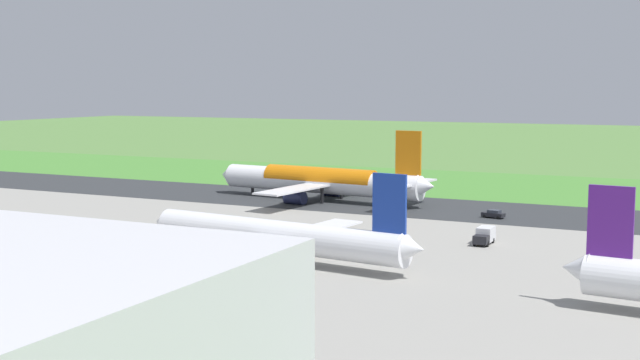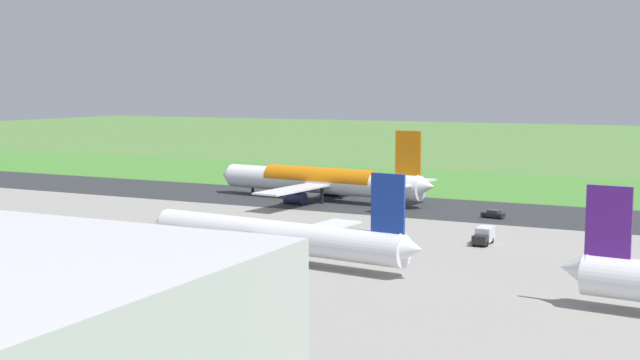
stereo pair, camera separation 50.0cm
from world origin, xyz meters
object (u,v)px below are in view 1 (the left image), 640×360
object	(u,v)px
airliner_main	(321,181)
service_car_followme	(493,214)
traffic_cone_orange	(349,180)
airliner_parked_mid	(277,235)
no_stopping_sign	(369,178)
service_truck_baggage	(485,235)

from	to	relation	value
airliner_main	service_car_followme	size ratio (longest dim) A/B	12.10
traffic_cone_orange	service_car_followme	bearing A→B (deg)	137.82
airliner_main	airliner_parked_mid	size ratio (longest dim) A/B	1.17
traffic_cone_orange	airliner_parked_mid	bearing A→B (deg)	108.18
no_stopping_sign	airliner_main	bearing A→B (deg)	95.38
service_truck_baggage	traffic_cone_orange	size ratio (longest dim) A/B	10.56
service_truck_baggage	no_stopping_sign	xyz separation A→B (m)	(47.99, -68.07, -0.07)
service_car_followme	traffic_cone_orange	size ratio (longest dim) A/B	8.14
service_truck_baggage	no_stopping_sign	size ratio (longest dim) A/B	2.62
airliner_parked_mid	traffic_cone_orange	xyz separation A→B (m)	(31.56, -96.12, -3.42)
airliner_main	traffic_cone_orange	world-z (taller)	airliner_main
service_truck_baggage	service_car_followme	size ratio (longest dim) A/B	1.30
service_car_followme	no_stopping_sign	bearing A→B (deg)	-44.52
service_truck_baggage	traffic_cone_orange	xyz separation A→B (m)	(54.76, -70.90, -1.13)
service_truck_baggage	no_stopping_sign	distance (m)	83.29
airliner_parked_mid	service_truck_baggage	xyz separation A→B (m)	(-23.20, -25.23, -2.29)
service_car_followme	no_stopping_sign	size ratio (longest dim) A/B	2.02
airliner_parked_mid	no_stopping_sign	bearing A→B (deg)	-75.12
service_car_followme	traffic_cone_orange	xyz separation A→B (m)	(49.66, -45.00, -0.57)
airliner_main	service_car_followme	world-z (taller)	airliner_main
service_truck_baggage	airliner_main	bearing A→B (deg)	-36.74
airliner_main	no_stopping_sign	distance (m)	34.97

